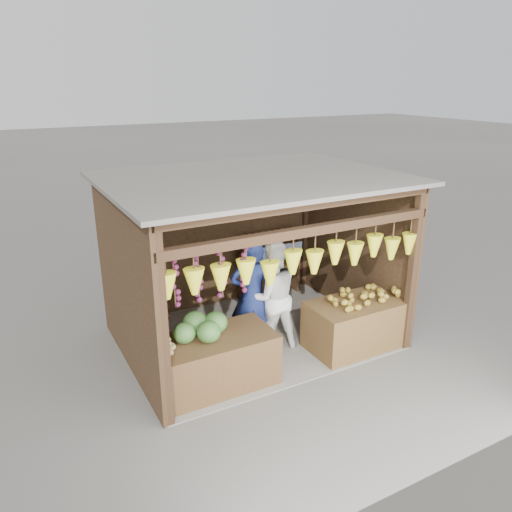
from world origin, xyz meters
The scene contains 12 objects.
ground centered at (0.00, 0.00, 0.00)m, with size 80.00×80.00×0.00m, color #514F49.
stall_structure centered at (-0.03, -0.04, 1.67)m, with size 4.30×3.30×2.66m.
back_shelf centered at (1.05, 1.28, 0.87)m, with size 1.25×0.32×1.32m.
counter_left centered at (-1.13, -0.95, 0.37)m, with size 1.70×0.85×0.75m, color #452D17.
counter_right centered at (1.26, -1.03, 0.39)m, with size 1.49×0.85×0.77m, color #52371B.
stool centered at (-1.63, 0.19, 0.13)m, with size 0.28×0.28×0.26m, color black.
man_standing centered at (-0.20, -0.35, 0.91)m, with size 0.66×0.43×1.82m, color #152051.
woman_standing centered at (0.11, -0.41, 0.87)m, with size 0.85×0.66×1.75m, color white.
vendor_seated centered at (-1.63, 0.19, 0.85)m, with size 0.57×0.37×1.18m, color #502A20.
melon_pile centered at (-1.23, -0.87, 0.91)m, with size 1.00×0.50×0.32m, color #184A13, non-canonical shape.
tanfruit_pile centered at (-1.79, -0.98, 0.81)m, with size 0.34×0.40×0.13m, color #9B8D47, non-canonical shape.
mango_pile centered at (1.35, -1.02, 0.88)m, with size 1.40×0.64×0.22m, color #C3611A, non-canonical shape.
Camera 1 is at (-3.42, -6.41, 4.02)m, focal length 35.00 mm.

